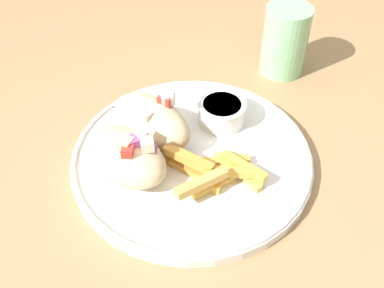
% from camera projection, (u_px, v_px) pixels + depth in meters
% --- Properties ---
extents(table, '(1.59, 1.59, 0.75)m').
position_uv_depth(table, '(186.00, 172.00, 0.66)').
color(table, '#9E7A51').
rests_on(table, ground_plane).
extents(plate, '(0.32, 0.32, 0.02)m').
position_uv_depth(plate, '(192.00, 157.00, 0.60)').
color(plate, white).
rests_on(plate, table).
extents(pita_sandwich_near, '(0.14, 0.12, 0.06)m').
position_uv_depth(pita_sandwich_near, '(125.00, 156.00, 0.55)').
color(pita_sandwich_near, beige).
rests_on(pita_sandwich_near, plate).
extents(pita_sandwich_far, '(0.14, 0.11, 0.07)m').
position_uv_depth(pita_sandwich_far, '(152.00, 121.00, 0.59)').
color(pita_sandwich_far, beige).
rests_on(pita_sandwich_far, plate).
extents(fries_pile, '(0.14, 0.10, 0.03)m').
position_uv_depth(fries_pile, '(216.00, 170.00, 0.56)').
color(fries_pile, '#E5B251').
rests_on(fries_pile, plate).
extents(sauce_ramekin, '(0.07, 0.07, 0.03)m').
position_uv_depth(sauce_ramekin, '(222.00, 111.00, 0.63)').
color(sauce_ramekin, white).
rests_on(sauce_ramekin, plate).
extents(water_glass, '(0.07, 0.07, 0.11)m').
position_uv_depth(water_glass, '(284.00, 43.00, 0.72)').
color(water_glass, '#8CCC93').
rests_on(water_glass, table).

